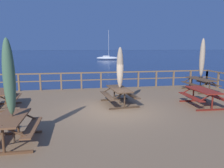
{
  "coord_description": "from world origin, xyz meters",
  "views": [
    {
      "loc": [
        -1.67,
        -8.74,
        3.28
      ],
      "look_at": [
        0.0,
        0.77,
        1.63
      ],
      "focal_mm": 34.21,
      "sensor_mm": 36.0,
      "label": 1
    }
  ],
  "objects_px": {
    "picnic_table_mid_left": "(200,82)",
    "patio_umbrella_tall_back_left": "(9,78)",
    "patio_umbrella_tall_mid_right": "(120,68)",
    "picnic_table_front_right": "(11,124)",
    "picnic_table_back_left": "(119,92)",
    "picnic_table_mid_right": "(1,96)",
    "picnic_table_front_left": "(202,94)",
    "sailboat_distant": "(108,58)",
    "patio_umbrella_tall_front": "(202,58)"
  },
  "relations": [
    {
      "from": "picnic_table_mid_right",
      "to": "picnic_table_front_left",
      "type": "bearing_deg",
      "value": -7.35
    },
    {
      "from": "picnic_table_mid_right",
      "to": "patio_umbrella_tall_mid_right",
      "type": "distance_m",
      "value": 5.45
    },
    {
      "from": "patio_umbrella_tall_front",
      "to": "sailboat_distant",
      "type": "xyz_separation_m",
      "value": [
        1.12,
        45.13,
        -2.15
      ]
    },
    {
      "from": "picnic_table_front_left",
      "to": "patio_umbrella_tall_front",
      "type": "bearing_deg",
      "value": 59.09
    },
    {
      "from": "picnic_table_front_right",
      "to": "picnic_table_back_left",
      "type": "xyz_separation_m",
      "value": [
        3.83,
        3.62,
        0.01
      ]
    },
    {
      "from": "patio_umbrella_tall_mid_right",
      "to": "sailboat_distant",
      "type": "relative_size",
      "value": 0.35
    },
    {
      "from": "picnic_table_back_left",
      "to": "patio_umbrella_tall_back_left",
      "type": "xyz_separation_m",
      "value": [
        -3.79,
        -3.56,
        1.29
      ]
    },
    {
      "from": "picnic_table_mid_left",
      "to": "picnic_table_front_left",
      "type": "bearing_deg",
      "value": -120.69
    },
    {
      "from": "picnic_table_back_left",
      "to": "patio_umbrella_tall_mid_right",
      "type": "height_order",
      "value": "patio_umbrella_tall_mid_right"
    },
    {
      "from": "picnic_table_front_left",
      "to": "patio_umbrella_tall_mid_right",
      "type": "xyz_separation_m",
      "value": [
        -3.66,
        1.02,
        1.15
      ]
    },
    {
      "from": "picnic_table_front_right",
      "to": "picnic_table_mid_left",
      "type": "xyz_separation_m",
      "value": [
        9.41,
        5.83,
        0.01
      ]
    },
    {
      "from": "picnic_table_front_right",
      "to": "patio_umbrella_tall_back_left",
      "type": "bearing_deg",
      "value": 60.18
    },
    {
      "from": "picnic_table_front_left",
      "to": "sailboat_distant",
      "type": "xyz_separation_m",
      "value": [
        3.02,
        48.29,
        -0.67
      ]
    },
    {
      "from": "picnic_table_mid_left",
      "to": "patio_umbrella_tall_front",
      "type": "height_order",
      "value": "patio_umbrella_tall_front"
    },
    {
      "from": "patio_umbrella_tall_back_left",
      "to": "sailboat_distant",
      "type": "height_order",
      "value": "sailboat_distant"
    },
    {
      "from": "picnic_table_back_left",
      "to": "patio_umbrella_tall_front",
      "type": "height_order",
      "value": "patio_umbrella_tall_front"
    },
    {
      "from": "patio_umbrella_tall_mid_right",
      "to": "picnic_table_front_right",
      "type": "bearing_deg",
      "value": -136.36
    },
    {
      "from": "patio_umbrella_tall_back_left",
      "to": "patio_umbrella_tall_mid_right",
      "type": "bearing_deg",
      "value": 43.42
    },
    {
      "from": "patio_umbrella_tall_back_left",
      "to": "picnic_table_front_right",
      "type": "bearing_deg",
      "value": -119.82
    },
    {
      "from": "picnic_table_mid_right",
      "to": "sailboat_distant",
      "type": "bearing_deg",
      "value": 75.71
    },
    {
      "from": "picnic_table_front_right",
      "to": "patio_umbrella_tall_mid_right",
      "type": "relative_size",
      "value": 0.64
    },
    {
      "from": "patio_umbrella_tall_back_left",
      "to": "patio_umbrella_tall_mid_right",
      "type": "distance_m",
      "value": 5.3
    },
    {
      "from": "picnic_table_mid_left",
      "to": "sailboat_distant",
      "type": "height_order",
      "value": "sailboat_distant"
    },
    {
      "from": "picnic_table_mid_left",
      "to": "picnic_table_mid_right",
      "type": "xyz_separation_m",
      "value": [
        -10.86,
        -1.99,
        -0.01
      ]
    },
    {
      "from": "picnic_table_mid_left",
      "to": "picnic_table_mid_right",
      "type": "distance_m",
      "value": 11.04
    },
    {
      "from": "picnic_table_back_left",
      "to": "picnic_table_mid_left",
      "type": "relative_size",
      "value": 0.97
    },
    {
      "from": "picnic_table_mid_right",
      "to": "patio_umbrella_tall_mid_right",
      "type": "relative_size",
      "value": 0.68
    },
    {
      "from": "picnic_table_back_left",
      "to": "picnic_table_mid_right",
      "type": "xyz_separation_m",
      "value": [
        -5.27,
        0.22,
        -0.01
      ]
    },
    {
      "from": "picnic_table_mid_left",
      "to": "patio_umbrella_tall_back_left",
      "type": "bearing_deg",
      "value": -148.41
    },
    {
      "from": "patio_umbrella_tall_back_left",
      "to": "patio_umbrella_tall_front",
      "type": "xyz_separation_m",
      "value": [
        9.4,
        5.78,
        0.18
      ]
    },
    {
      "from": "picnic_table_front_right",
      "to": "patio_umbrella_tall_mid_right",
      "type": "bearing_deg",
      "value": 43.64
    },
    {
      "from": "picnic_table_back_left",
      "to": "picnic_table_mid_right",
      "type": "distance_m",
      "value": 5.28
    },
    {
      "from": "picnic_table_mid_right",
      "to": "patio_umbrella_tall_front",
      "type": "bearing_deg",
      "value": 10.43
    },
    {
      "from": "sailboat_distant",
      "to": "patio_umbrella_tall_back_left",
      "type": "bearing_deg",
      "value": -101.68
    },
    {
      "from": "patio_umbrella_tall_mid_right",
      "to": "patio_umbrella_tall_front",
      "type": "height_order",
      "value": "patio_umbrella_tall_front"
    },
    {
      "from": "patio_umbrella_tall_mid_right",
      "to": "picnic_table_mid_left",
      "type": "bearing_deg",
      "value": 21.03
    },
    {
      "from": "picnic_table_front_right",
      "to": "patio_umbrella_tall_mid_right",
      "type": "height_order",
      "value": "patio_umbrella_tall_mid_right"
    },
    {
      "from": "sailboat_distant",
      "to": "picnic_table_back_left",
      "type": "bearing_deg",
      "value": -98.1
    },
    {
      "from": "picnic_table_front_right",
      "to": "patio_umbrella_tall_mid_right",
      "type": "xyz_separation_m",
      "value": [
        3.88,
        3.7,
        1.16
      ]
    },
    {
      "from": "picnic_table_mid_right",
      "to": "picnic_table_front_right",
      "type": "bearing_deg",
      "value": -69.36
    },
    {
      "from": "picnic_table_back_left",
      "to": "picnic_table_mid_left",
      "type": "height_order",
      "value": "same"
    },
    {
      "from": "picnic_table_mid_left",
      "to": "patio_umbrella_tall_back_left",
      "type": "height_order",
      "value": "patio_umbrella_tall_back_left"
    },
    {
      "from": "picnic_table_back_left",
      "to": "picnic_table_mid_left",
      "type": "bearing_deg",
      "value": 21.54
    },
    {
      "from": "picnic_table_mid_right",
      "to": "sailboat_distant",
      "type": "distance_m",
      "value": 48.64
    },
    {
      "from": "sailboat_distant",
      "to": "picnic_table_front_left",
      "type": "bearing_deg",
      "value": -93.58
    },
    {
      "from": "picnic_table_mid_right",
      "to": "patio_umbrella_tall_front",
      "type": "height_order",
      "value": "patio_umbrella_tall_front"
    },
    {
      "from": "picnic_table_front_right",
      "to": "sailboat_distant",
      "type": "distance_m",
      "value": 52.06
    },
    {
      "from": "picnic_table_mid_left",
      "to": "patio_umbrella_tall_mid_right",
      "type": "relative_size",
      "value": 0.81
    },
    {
      "from": "picnic_table_mid_left",
      "to": "patio_umbrella_tall_mid_right",
      "type": "height_order",
      "value": "patio_umbrella_tall_mid_right"
    },
    {
      "from": "patio_umbrella_tall_mid_right",
      "to": "picnic_table_front_left",
      "type": "bearing_deg",
      "value": -15.58
    }
  ]
}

